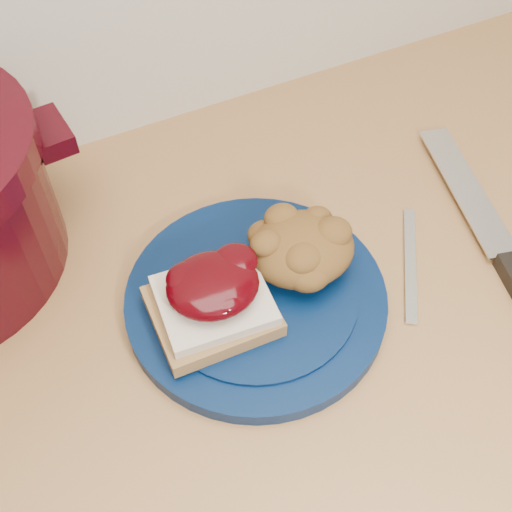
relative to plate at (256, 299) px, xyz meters
name	(u,v)px	position (x,y,z in m)	size (l,w,h in m)	color
base_cabinet	(254,463)	(0.00, 0.01, -0.48)	(4.00, 0.60, 0.86)	beige
plate	(256,299)	(0.00, 0.00, 0.00)	(0.26, 0.26, 0.02)	#04173B
sandwich	(213,299)	(-0.05, -0.01, 0.04)	(0.12, 0.10, 0.06)	olive
stuffing_mound	(302,249)	(0.06, 0.01, 0.04)	(0.11, 0.09, 0.05)	brown
chef_knife	(512,270)	(0.25, -0.09, 0.00)	(0.11, 0.32, 0.02)	black
butter_knife	(410,263)	(0.17, -0.03, -0.01)	(0.15, 0.01, 0.00)	silver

